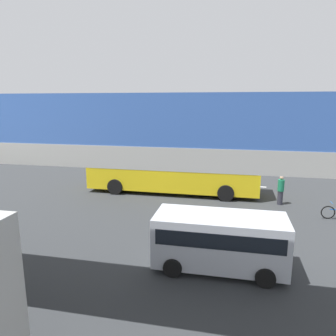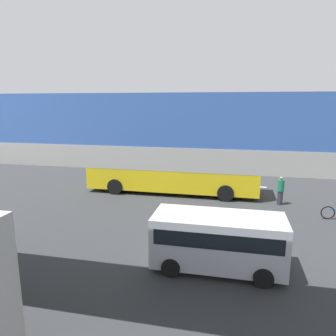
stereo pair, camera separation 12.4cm
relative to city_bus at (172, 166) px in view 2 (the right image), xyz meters
name	(u,v)px [view 2 (the right image)]	position (x,y,z in m)	size (l,w,h in m)	color
ground	(164,193)	(0.47, 0.43, -1.88)	(80.00, 80.00, 0.00)	#2D3033
city_bus	(172,166)	(0.00, 0.00, 0.00)	(11.54, 2.85, 3.15)	yellow
parked_van	(218,238)	(-3.68, 9.56, -0.70)	(4.80, 2.17, 2.05)	#B7BCC6
pedestrian	(281,190)	(-6.95, 1.25, -1.00)	(0.38, 0.38, 1.79)	#2D2D38
lane_dash_leftmost	(252,186)	(-5.53, -2.70, -1.88)	(2.00, 0.20, 0.01)	silver
lane_dash_left	(199,184)	(-1.53, -2.70, -1.88)	(2.00, 0.20, 0.01)	silver
lane_dash_centre	(148,181)	(2.47, -2.70, -1.88)	(2.00, 0.20, 0.01)	silver
lane_dash_right	(101,178)	(6.47, -2.70, -1.88)	(2.00, 0.20, 0.01)	silver
pedestrian_overpass	(60,158)	(0.47, 12.97, 2.75)	(29.59, 2.60, 6.29)	#9E9E99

